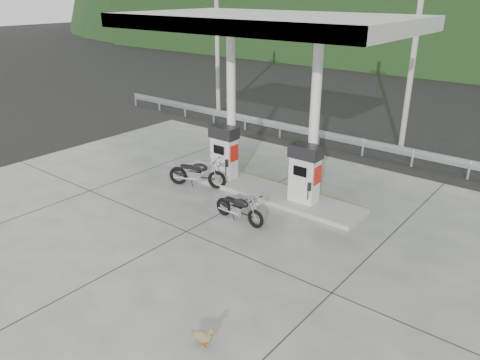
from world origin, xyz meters
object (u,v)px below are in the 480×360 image
Objects in this scene: motorcycle_left at (197,174)px; motorcycle_right at (239,209)px; gas_pump_left at (224,152)px; duck at (202,337)px; gas_pump_right at (305,173)px.

motorcycle_left reaches higher than motorcycle_right.
gas_pump_left reaches higher than duck.
gas_pump_left is 1.00× the size of gas_pump_right.
gas_pump_left is 0.95× the size of motorcycle_left.
motorcycle_left is (-3.58, -0.97, -0.60)m from gas_pump_right.
gas_pump_left is 3.51× the size of duck.
gas_pump_right is (3.20, 0.00, 0.00)m from gas_pump_left.
gas_pump_left is 3.20m from gas_pump_right.
motorcycle_right reaches higher than duck.
motorcycle_right is (2.34, -2.08, -0.66)m from gas_pump_left.
motorcycle_left reaches higher than duck.
motorcycle_left is at bearing -111.34° from gas_pump_left.
motorcycle_left is (-0.38, -0.97, -0.60)m from gas_pump_left.
gas_pump_right reaches higher than duck.
motorcycle_right is at bearing 104.63° from duck.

